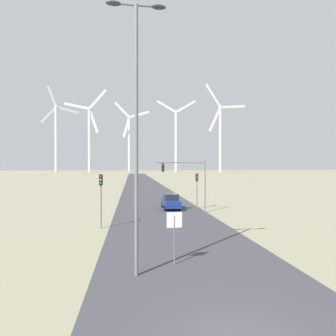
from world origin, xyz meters
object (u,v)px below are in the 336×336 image
car_approaching (171,201)px  stop_sign_near (174,228)px  traffic_light_post_near_left (101,189)px  streetlamp (136,112)px  wind_turbine_left (89,133)px  traffic_light_post_near_right (197,183)px  wind_turbine_right (176,136)px  wind_turbine_center (129,139)px  wind_turbine_far_right (220,132)px  traffic_light_mast_overhead (187,174)px  wind_turbine_far_left (56,133)px

car_approaching → stop_sign_near: bearing=-97.9°
traffic_light_post_near_left → car_approaching: bearing=51.0°
streetlamp → wind_turbine_left: 207.51m
traffic_light_post_near_right → wind_turbine_right: bearing=81.0°
traffic_light_post_near_right → car_approaching: (-3.05, 0.54, -2.16)m
wind_turbine_left → traffic_light_post_near_left: bearing=-80.9°
wind_turbine_center → wind_turbine_right: size_ratio=0.96×
streetlamp → traffic_light_post_near_right: 19.89m
traffic_light_post_near_left → wind_turbine_far_right: size_ratio=0.06×
streetlamp → traffic_light_post_near_left: 10.97m
traffic_light_post_near_right → traffic_light_mast_overhead: size_ratio=0.73×
traffic_light_mast_overhead → wind_turbine_right: size_ratio=0.09×
wind_turbine_far_left → traffic_light_post_near_left: bearing=-73.8°
traffic_light_post_near_right → wind_turbine_far_right: (63.94, 175.04, 29.32)m
traffic_light_post_near_left → wind_turbine_far_right: (74.07, 183.25, 29.17)m
traffic_light_mast_overhead → wind_turbine_far_right: bearing=69.7°
wind_turbine_left → wind_turbine_center: size_ratio=1.08×
streetlamp → wind_turbine_far_left: 217.41m
stop_sign_near → traffic_light_mast_overhead: traffic_light_mast_overhead is taller
traffic_light_post_near_right → wind_turbine_right: wind_turbine_right is taller
traffic_light_mast_overhead → wind_turbine_left: wind_turbine_left is taller
wind_turbine_center → wind_turbine_far_right: wind_turbine_far_right is taller
traffic_light_mast_overhead → wind_turbine_far_right: (65.58, 177.21, 28.21)m
traffic_light_mast_overhead → wind_turbine_far_right: 191.05m
streetlamp → wind_turbine_center: bearing=90.6°
streetlamp → wind_turbine_left: (-33.63, 203.43, 23.43)m
wind_turbine_center → stop_sign_near: bearing=-88.9°
wind_turbine_right → traffic_light_post_near_left: bearing=-101.3°
wind_turbine_far_left → wind_turbine_far_right: 132.26m
wind_turbine_left → streetlamp: bearing=-80.6°
wind_turbine_far_right → car_approaching: bearing=-111.0°
traffic_light_post_near_right → wind_turbine_center: wind_turbine_center is taller
wind_turbine_center → streetlamp: bearing=-89.4°
stop_sign_near → wind_turbine_far_left: bearing=106.7°
car_approaching → wind_turbine_left: bearing=101.6°
stop_sign_near → wind_turbine_center: 221.37m
traffic_light_post_near_left → wind_turbine_center: size_ratio=0.07×
traffic_light_post_near_left → traffic_light_post_near_right: (10.13, 8.20, -0.15)m
wind_turbine_right → streetlamp: bearing=-100.1°
wind_turbine_right → wind_turbine_far_right: 41.48m
wind_turbine_center → wind_turbine_far_right: bearing=-20.7°
stop_sign_near → wind_turbine_left: wind_turbine_left is taller
stop_sign_near → car_approaching: bearing=82.1°
wind_turbine_left → wind_turbine_center: 35.84m
traffic_light_mast_overhead → traffic_light_post_near_left: bearing=-144.6°
wind_turbine_left → wind_turbine_right: (72.85, 15.72, 1.20)m
wind_turbine_left → wind_turbine_right: bearing=12.2°
streetlamp → traffic_light_mast_overhead: 17.10m
wind_turbine_center → wind_turbine_far_right: (73.65, -27.79, 3.22)m
car_approaching → wind_turbine_left: size_ratio=0.06×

